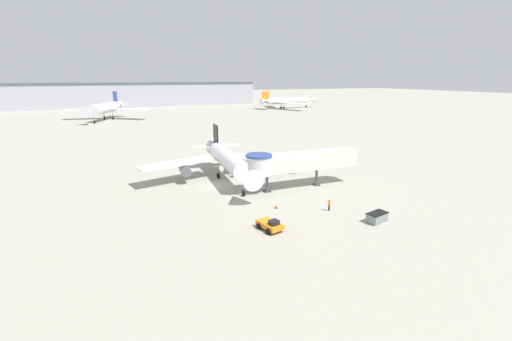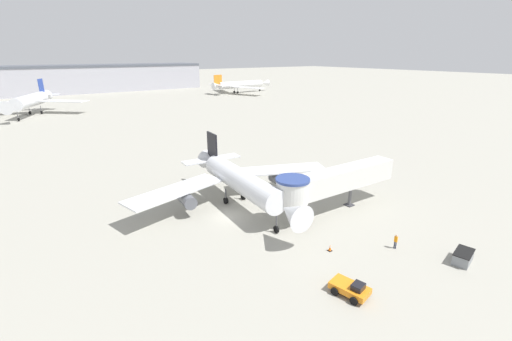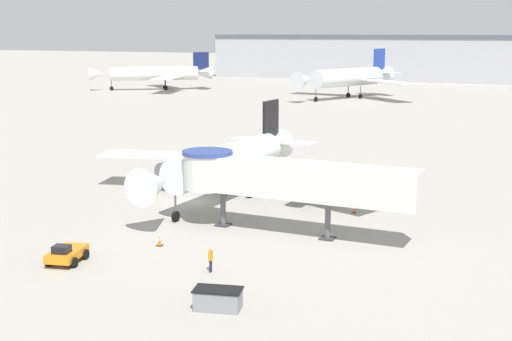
# 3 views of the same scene
# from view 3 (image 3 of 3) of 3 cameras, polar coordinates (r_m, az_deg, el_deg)

# --- Properties ---
(ground_plane) EXTENTS (800.00, 800.00, 0.00)m
(ground_plane) POSITION_cam_3_polar(r_m,az_deg,el_deg) (66.48, -5.24, -2.46)
(ground_plane) COLOR #9E9B8E
(main_airplane) EXTENTS (30.65, 25.03, 8.57)m
(main_airplane) POSITION_cam_3_polar(r_m,az_deg,el_deg) (66.33, -2.11, 0.77)
(main_airplane) COLOR silver
(main_airplane) RESTS_ON ground_plane
(jet_bridge) EXTENTS (19.30, 4.10, 6.08)m
(jet_bridge) POSITION_cam_3_polar(r_m,az_deg,el_deg) (55.03, 1.80, -0.59)
(jet_bridge) COLOR silver
(jet_bridge) RESTS_ON ground_plane
(pushback_tug_orange) EXTENTS (2.65, 3.62, 1.43)m
(pushback_tug_orange) POSITION_cam_3_polar(r_m,az_deg,el_deg) (50.47, -14.94, -6.44)
(pushback_tug_orange) COLOR orange
(pushback_tug_orange) RESTS_ON ground_plane
(service_container_gray) EXTENTS (3.02, 2.11, 1.21)m
(service_container_gray) POSITION_cam_3_polar(r_m,az_deg,el_deg) (41.12, -3.06, -10.22)
(service_container_gray) COLOR gray
(service_container_gray) RESTS_ON ground_plane
(traffic_cone_starboard_wing) EXTENTS (0.36, 0.36, 0.60)m
(traffic_cone_starboard_wing) POSITION_cam_3_polar(r_m,az_deg,el_deg) (62.58, 7.83, -3.11)
(traffic_cone_starboard_wing) COLOR black
(traffic_cone_starboard_wing) RESTS_ON ground_plane
(traffic_cone_near_nose) EXTENTS (0.44, 0.44, 0.72)m
(traffic_cone_near_nose) POSITION_cam_3_polar(r_m,az_deg,el_deg) (53.12, -7.73, -5.63)
(traffic_cone_near_nose) COLOR black
(traffic_cone_near_nose) RESTS_ON ground_plane
(ground_crew_marshaller) EXTENTS (0.22, 0.32, 1.67)m
(ground_crew_marshaller) POSITION_cam_3_polar(r_m,az_deg,el_deg) (46.98, -3.66, -7.00)
(ground_crew_marshaller) COLOR #1E2338
(ground_crew_marshaller) RESTS_ON ground_plane
(background_jet_blue_tail) EXTENTS (33.49, 30.94, 11.33)m
(background_jet_blue_tail) POSITION_cam_3_polar(r_m,az_deg,el_deg) (167.92, 7.46, 7.41)
(background_jet_blue_tail) COLOR silver
(background_jet_blue_tail) RESTS_ON ground_plane
(background_jet_navy_tail) EXTENTS (29.73, 28.76, 9.91)m
(background_jet_navy_tail) POSITION_cam_3_polar(r_m,az_deg,el_deg) (193.35, -7.92, 7.70)
(background_jet_navy_tail) COLOR white
(background_jet_navy_tail) RESTS_ON ground_plane
(terminal_building) EXTENTS (156.72, 22.58, 14.28)m
(terminal_building) POSITION_cam_3_polar(r_m,az_deg,el_deg) (234.06, 15.61, 8.66)
(terminal_building) COLOR #A8A8B2
(terminal_building) RESTS_ON ground_plane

